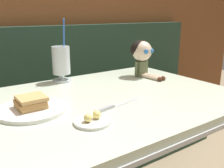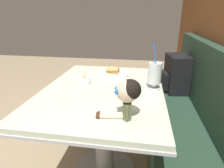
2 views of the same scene
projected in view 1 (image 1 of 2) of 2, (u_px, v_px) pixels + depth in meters
booth_bench at (54, 131)px, 1.67m from camera, size 2.60×0.48×1.00m
diner_table at (107, 139)px, 1.12m from camera, size 1.11×0.81×0.74m
toast_plate at (31, 107)px, 0.90m from camera, size 0.25×0.25×0.06m
milkshake_glass at (61, 62)px, 1.28m from camera, size 0.10×0.10×0.32m
butter_saucer at (92, 120)px, 0.81m from camera, size 0.12×0.12×0.04m
butter_knife at (111, 107)px, 0.94m from camera, size 0.23×0.06×0.01m
seated_doll at (142, 53)px, 1.38m from camera, size 0.12×0.22×0.20m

